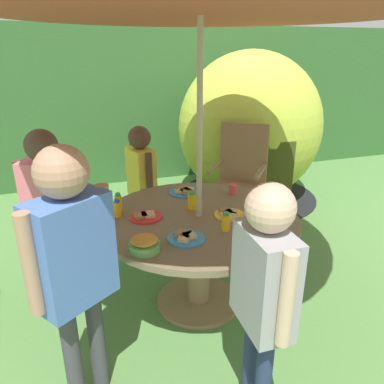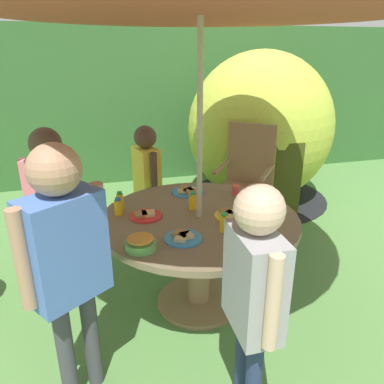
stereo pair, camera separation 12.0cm
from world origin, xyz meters
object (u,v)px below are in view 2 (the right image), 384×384
Objects in this scene: juice_bottle_near_right at (224,223)px; juice_bottle_far_left at (193,201)px; juice_bottle_center_front at (120,201)px; juice_bottle_mid_left at (118,207)px; garden_table at (199,236)px; wooden_chair at (247,176)px; plate_center_back at (145,215)px; snack_bowl at (141,243)px; child_in_pink_shirt at (52,193)px; child_in_blue_shirt at (65,248)px; dome_tent at (260,129)px; plate_far_right at (229,215)px; plate_back_edge at (188,191)px; plate_near_left at (183,237)px; child_in_yellow_shirt at (147,172)px; cup_near at (236,190)px; child_in_grey_shirt at (254,282)px.

juice_bottle_far_left reaches higher than juice_bottle_near_right.
juice_bottle_center_front reaches higher than juice_bottle_near_right.
juice_bottle_mid_left is at bearing -102.50° from juice_bottle_center_front.
juice_bottle_center_front reaches higher than garden_table.
plate_center_back is (-1.10, -0.87, 0.11)m from wooden_chair.
snack_bowl is 0.59m from juice_bottle_center_front.
child_in_blue_shirt reaches higher than child_in_pink_shirt.
dome_tent reaches higher than juice_bottle_far_left.
juice_bottle_center_front reaches higher than plate_far_right.
child_in_pink_shirt is 0.98m from plate_back_edge.
plate_back_edge is 2.03× the size of juice_bottle_mid_left.
snack_bowl is 0.26m from plate_near_left.
child_in_yellow_shirt is 0.54m from plate_back_edge.
garden_table is 5.97× the size of plate_near_left.
garden_table is 11.03× the size of juice_bottle_mid_left.
juice_bottle_near_right is at bearing -34.46° from juice_bottle_mid_left.
cup_near is at bearing 3.57° from juice_bottle_center_front.
garden_table is at bearing -17.82° from juice_bottle_mid_left.
plate_far_right is (-1.07, -1.85, -0.15)m from dome_tent.
child_in_blue_shirt reaches higher than plate_center_back.
plate_back_edge is (0.05, 1.35, -0.09)m from child_in_grey_shirt.
child_in_yellow_shirt reaches higher than juice_bottle_center_front.
plate_center_back is at bearing -162.86° from cup_near.
snack_bowl is at bearing -121.39° from plate_back_edge.
juice_bottle_center_front is (-0.48, 1.17, -0.04)m from child_in_grey_shirt.
garden_table is at bearing -27.00° from juice_bottle_center_front.
child_in_yellow_shirt reaches higher than plate_back_edge.
plate_far_right is 0.75m from juice_bottle_center_front.
cup_near is (0.40, 1.22, -0.06)m from child_in_grey_shirt.
dome_tent is 2.10m from juice_bottle_far_left.
child_in_blue_shirt is 6.19× the size of plate_near_left.
juice_bottle_near_right is 1.62× the size of cup_near.
child_in_yellow_shirt reaches higher than garden_table.
juice_bottle_center_front is (-0.69, 0.31, 0.05)m from plate_far_right.
child_in_grey_shirt is (-0.77, -1.87, 0.20)m from wooden_chair.
child_in_grey_shirt reaches higher than plate_near_left.
plate_back_edge is at bearing 94.27° from juice_bottle_near_right.
juice_bottle_mid_left is at bearing -171.01° from cup_near.
juice_bottle_far_left is at bearing 7.58° from plate_center_back.
plate_back_edge is at bearing 82.29° from juice_bottle_far_left.
garden_table is at bearing 0.00° from child_in_pink_shirt.
child_in_yellow_shirt is (-0.96, -0.04, 0.13)m from wooden_chair.
dome_tent is 1.83m from plate_back_edge.
child_in_grey_shirt is 0.72m from snack_bowl.
child_in_blue_shirt is 0.87m from juice_bottle_center_front.
plate_near_left is at bearing -59.30° from juice_bottle_center_front.
plate_back_edge is 1.20× the size of plate_far_right.
child_in_pink_shirt reaches higher than child_in_grey_shirt.
snack_bowl is 0.87× the size of plate_far_right.
child_in_yellow_shirt is 0.85m from plate_center_back.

